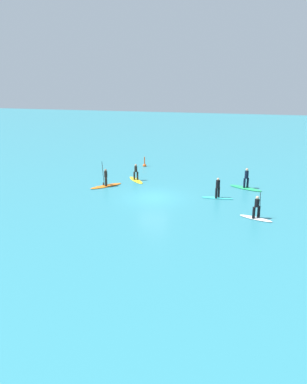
# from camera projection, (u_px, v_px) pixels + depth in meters

# --- Properties ---
(ground_plane) EXTENTS (120.00, 120.00, 0.00)m
(ground_plane) POSITION_uv_depth(u_px,v_px,m) (154.00, 197.00, 34.90)
(ground_plane) COLOR teal
(ground_plane) RESTS_ON ground
(surfer_on_teal_board) EXTENTS (2.71, 0.56, 1.82)m
(surfer_on_teal_board) POSITION_uv_depth(u_px,v_px,m) (218.00, 192.00, 34.51)
(surfer_on_teal_board) COLOR #33C6CC
(surfer_on_teal_board) RESTS_ON ground_plane
(surfer_on_green_board) EXTENTS (3.17, 2.17, 1.93)m
(surfer_on_green_board) POSITION_uv_depth(u_px,v_px,m) (246.00, 184.00, 37.20)
(surfer_on_green_board) COLOR #23B266
(surfer_on_green_board) RESTS_ON ground_plane
(surfer_on_white_board) EXTENTS (2.56, 1.56, 2.09)m
(surfer_on_white_board) POSITION_uv_depth(u_px,v_px,m) (256.00, 212.00, 30.03)
(surfer_on_white_board) COLOR white
(surfer_on_white_board) RESTS_ON ground_plane
(surfer_on_yellow_board) EXTENTS (2.22, 2.64, 1.66)m
(surfer_on_yellow_board) POSITION_uv_depth(u_px,v_px,m) (136.00, 177.00, 39.73)
(surfer_on_yellow_board) COLOR yellow
(surfer_on_yellow_board) RESTS_ON ground_plane
(surfer_on_orange_board) EXTENTS (2.80, 2.80, 2.35)m
(surfer_on_orange_board) POSITION_uv_depth(u_px,v_px,m) (106.00, 183.00, 37.88)
(surfer_on_orange_board) COLOR orange
(surfer_on_orange_board) RESTS_ON ground_plane
(marker_buoy) EXTENTS (0.40, 0.40, 1.18)m
(marker_buoy) POSITION_uv_depth(u_px,v_px,m) (145.00, 165.00, 45.11)
(marker_buoy) COLOR #E55119
(marker_buoy) RESTS_ON ground_plane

